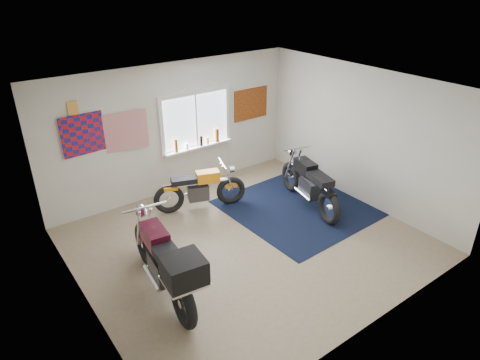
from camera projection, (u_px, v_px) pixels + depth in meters
ground at (248, 242)px, 7.47m from camera, size 5.50×5.50×0.00m
room_shell at (249, 156)px, 6.74m from camera, size 5.50×5.50×5.50m
navy_rug at (297, 208)px, 8.52m from camera, size 2.58×2.68×0.01m
window_assembly at (196, 124)px, 8.90m from camera, size 1.66×0.17×1.26m
oil_bottles at (202, 140)px, 9.05m from camera, size 1.08×0.09×0.30m
flag_display at (73, 108)px, 7.29m from camera, size 1.60×0.10×1.17m
triumph_poster at (251, 104)px, 9.60m from camera, size 0.90×0.03×0.70m
yellow_triumph at (200, 190)px, 8.35m from camera, size 1.77×0.77×0.93m
black_chrome_bike at (309, 185)px, 8.40m from camera, size 0.73×2.05×1.06m
maroon_tourer at (166, 264)px, 5.96m from camera, size 0.78×2.27×1.15m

